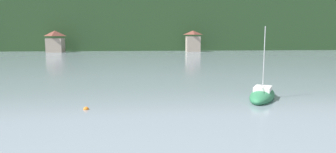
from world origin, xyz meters
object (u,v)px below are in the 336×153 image
at_px(shore_building_westcentral, 55,42).
at_px(sailboat_mid_7, 262,95).
at_px(shore_building_central, 193,41).
at_px(mooring_buoy_near, 86,109).

xyz_separation_m(shore_building_westcentral, sailboat_mid_7, (38.90, -77.57, -3.11)).
xyz_separation_m(shore_building_westcentral, shore_building_central, (45.82, -0.61, 0.02)).
relative_size(shore_building_westcentral, mooring_buoy_near, 16.69).
bearing_deg(shore_building_central, shore_building_westcentral, 179.23).
xyz_separation_m(shore_building_central, sailboat_mid_7, (-6.92, -76.96, -3.13)).
xyz_separation_m(shore_building_westcentral, mooring_buoy_near, (24.11, -80.10, -3.44)).
bearing_deg(shore_building_westcentral, mooring_buoy_near, -73.25).
distance_m(shore_building_westcentral, shore_building_central, 45.83).
height_order(shore_building_westcentral, sailboat_mid_7, shore_building_westcentral).
bearing_deg(sailboat_mid_7, shore_building_central, 25.01).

